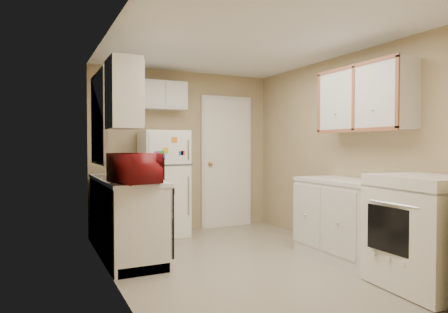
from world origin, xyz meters
name	(u,v)px	position (x,y,z in m)	size (l,w,h in m)	color
floor	(244,262)	(0.00, 0.00, 0.00)	(3.80, 3.80, 0.00)	#B6AB92
ceiling	(244,42)	(0.00, 0.00, 2.40)	(3.80, 3.80, 0.00)	white
wall_left	(113,154)	(-1.40, 0.00, 1.20)	(3.80, 3.80, 0.00)	tan
wall_right	(343,152)	(1.40, 0.00, 1.20)	(3.80, 3.80, 0.00)	tan
wall_back	(184,151)	(0.00, 1.90, 1.20)	(2.80, 2.80, 0.00)	tan
wall_front	(381,158)	(0.00, -1.90, 1.20)	(2.80, 2.80, 0.00)	tan
left_counter	(125,216)	(-1.10, 0.90, 0.45)	(0.60, 1.80, 0.90)	silver
dishwasher	(164,219)	(-0.81, 0.30, 0.49)	(0.03, 0.58, 0.72)	black
sink	(122,180)	(-1.10, 1.05, 0.86)	(0.54, 0.74, 0.16)	gray
microwave	(135,169)	(-1.15, 0.18, 1.05)	(0.31, 0.55, 0.37)	maroon
soap_bottle	(112,167)	(-1.15, 1.44, 1.00)	(0.08, 0.09, 0.19)	white
window_blinds	(100,119)	(-1.36, 1.05, 1.60)	(0.10, 0.98, 1.08)	silver
upper_cabinet_left	(124,94)	(-1.25, 0.22, 1.80)	(0.30, 0.45, 0.70)	silver
refrigerator	(164,184)	(-0.44, 1.53, 0.74)	(0.61, 0.59, 1.49)	white
cabinet_over_fridge	(161,96)	(-0.40, 1.75, 2.00)	(0.70, 0.30, 0.40)	silver
interior_door	(227,162)	(0.70, 1.86, 1.02)	(0.86, 0.06, 2.08)	white
right_counter	(374,226)	(1.10, -0.80, 0.45)	(0.60, 2.00, 0.90)	silver
stove	(424,232)	(1.05, -1.43, 0.51)	(0.68, 0.84, 1.03)	white
upper_cabinet_right	(364,99)	(1.25, -0.50, 1.80)	(0.30, 1.20, 0.70)	silver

